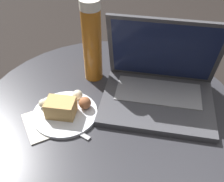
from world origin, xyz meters
The scene contains 6 objects.
table centered at (0.00, 0.00, 0.37)m, with size 0.76×0.76×0.50m.
napkin centered at (-0.15, -0.03, 0.50)m, with size 0.20×0.17×0.00m.
laptop centered at (0.15, 0.02, 0.55)m, with size 0.37×0.32×0.24m.
beer_glass centered at (-0.03, 0.15, 0.63)m, with size 0.06×0.06×0.26m.
snack_plate centered at (-0.12, -0.01, 0.51)m, with size 0.18×0.18×0.06m.
fork centered at (-0.13, -0.04, 0.50)m, with size 0.14×0.13×0.00m.
Camera 1 is at (-0.05, -0.54, 1.02)m, focal length 42.00 mm.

